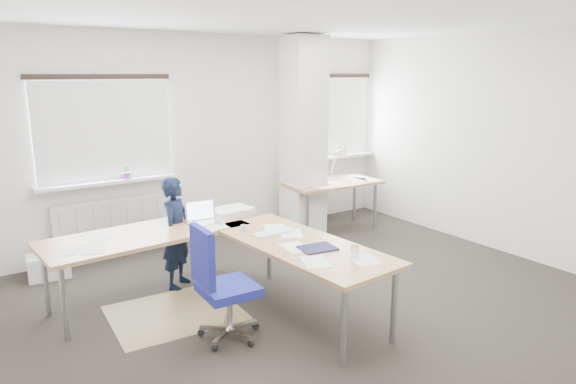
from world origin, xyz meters
TOP-DOWN VIEW (x-y plane):
  - ground at (0.00, 0.00)m, footprint 6.00×6.00m
  - room_shell at (0.18, 0.45)m, footprint 6.04×5.04m
  - floor_mat at (-1.26, 0.50)m, footprint 1.25×1.07m
  - white_crate at (-2.11, 2.15)m, footprint 0.47×0.35m
  - desk_main at (-0.76, 0.37)m, footprint 2.61×2.62m
  - desk_side at (1.72, 1.81)m, footprint 1.44×0.78m
  - task_chair at (-1.07, -0.21)m, footprint 0.57×0.56m
  - person at (-0.96, 1.11)m, footprint 0.52×0.52m

SIDE VIEW (x-z plane):
  - ground at x=0.00m, z-range 0.00..0.00m
  - floor_mat at x=-1.26m, z-range 0.00..0.01m
  - white_crate at x=-2.11m, z-range 0.00..0.27m
  - task_chair at x=-1.07m, z-range -0.23..0.81m
  - person at x=-0.96m, z-range 0.00..1.22m
  - desk_side at x=1.72m, z-range 0.08..1.29m
  - desk_main at x=-0.76m, z-range 0.21..1.17m
  - room_shell at x=0.18m, z-range 0.34..3.16m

